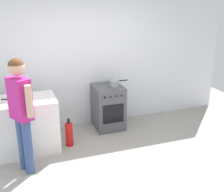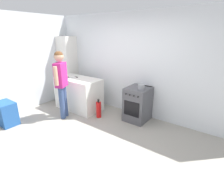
% 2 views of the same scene
% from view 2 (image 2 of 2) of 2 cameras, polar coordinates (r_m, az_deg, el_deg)
% --- Properties ---
extents(ground_plane, '(8.00, 8.00, 0.00)m').
position_cam_2_polar(ground_plane, '(3.65, -9.57, -15.16)').
color(ground_plane, gray).
extents(back_wall, '(6.00, 0.10, 2.60)m').
position_cam_2_polar(back_wall, '(4.62, 7.31, 9.92)').
color(back_wall, silver).
rests_on(back_wall, ground).
extents(side_wall_left, '(0.10, 3.10, 2.60)m').
position_cam_2_polar(side_wall_left, '(5.46, -26.86, 9.49)').
color(side_wall_left, silver).
rests_on(side_wall_left, ground).
extents(counter_unit, '(1.30, 0.70, 0.90)m').
position_cam_2_polar(counter_unit, '(5.08, -10.80, 0.73)').
color(counter_unit, silver).
rests_on(counter_unit, ground).
extents(oven_left, '(0.54, 0.62, 0.85)m').
position_cam_2_polar(oven_left, '(4.38, 8.37, -2.59)').
color(oven_left, '#4C4C51').
rests_on(oven_left, ground).
extents(pot, '(0.35, 0.17, 0.12)m').
position_cam_2_polar(pot, '(4.12, 9.65, 3.03)').
color(pot, gray).
rests_on(pot, oven_left).
extents(knife_chef, '(0.28, 0.20, 0.01)m').
position_cam_2_polar(knife_chef, '(5.09, -15.48, 5.72)').
color(knife_chef, silver).
rests_on(knife_chef, counter_unit).
extents(knife_paring, '(0.21, 0.07, 0.01)m').
position_cam_2_polar(knife_paring, '(5.12, -11.63, 6.14)').
color(knife_paring, silver).
rests_on(knife_paring, counter_unit).
extents(knife_carving, '(0.33, 0.10, 0.01)m').
position_cam_2_polar(knife_carving, '(5.10, -13.48, 5.94)').
color(knife_carving, silver).
rests_on(knife_carving, counter_unit).
extents(person, '(0.33, 0.52, 1.69)m').
position_cam_2_polar(person, '(4.47, -16.30, 5.29)').
color(person, '#384C7A').
rests_on(person, ground).
extents(fire_extinguisher, '(0.13, 0.13, 0.50)m').
position_cam_2_polar(fire_extinguisher, '(4.55, -4.37, -4.40)').
color(fire_extinguisher, red).
rests_on(fire_extinguisher, ground).
extents(recycling_crate_lower, '(0.52, 0.36, 0.28)m').
position_cam_2_polar(recycling_crate_lower, '(4.94, -31.04, -6.36)').
color(recycling_crate_lower, '#235193').
rests_on(recycling_crate_lower, ground).
extents(recycling_crate_upper, '(0.52, 0.36, 0.28)m').
position_cam_2_polar(recycling_crate_upper, '(4.83, -31.62, -3.36)').
color(recycling_crate_upper, '#235193').
rests_on(recycling_crate_upper, recycling_crate_lower).
extents(larder_cabinet, '(0.48, 0.44, 2.00)m').
position_cam_2_polar(larder_cabinet, '(5.95, -14.05, 8.74)').
color(larder_cabinet, silver).
rests_on(larder_cabinet, ground).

